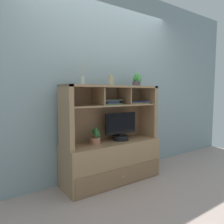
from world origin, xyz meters
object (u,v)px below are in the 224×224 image
Objects in this scene: potted_succulent at (137,80)px; ceramic_vase at (111,80)px; potted_orchid at (96,138)px; magazine_stack_centre at (137,102)px; magazine_stack_left at (109,102)px; tv_monitor at (121,129)px; media_console at (112,152)px; diffuser_bottle at (82,80)px.

potted_succulent is 0.46m from ceramic_vase.
potted_orchid is 0.84m from magazine_stack_centre.
magazine_stack_left is 2.55× the size of ceramic_vase.
magazine_stack_centre is at bearing -0.36° from tv_monitor.
media_console is 3.86× the size of magazine_stack_left.
tv_monitor is at bearing -0.66° from potted_orchid.
ceramic_vase is at bearing 5.61° from diffuser_bottle.
diffuser_bottle is 0.46m from ceramic_vase.
magazine_stack_left reaches higher than magazine_stack_centre.
magazine_stack_left is 0.48m from magazine_stack_centre.
magazine_stack_centre is at bearing -4.26° from ceramic_vase.
tv_monitor is 0.90m from diffuser_bottle.
diffuser_bottle is at bearing -173.60° from magazine_stack_left.
media_console reaches higher than potted_orchid.
media_console is 0.34m from tv_monitor.
ceramic_vase is (0.03, -0.00, 0.29)m from magazine_stack_left.
magazine_stack_left reaches higher than potted_orchid.
magazine_stack_left is 0.51m from diffuser_bottle.
magazine_stack_centre reaches higher than tv_monitor.
media_console is 0.70m from magazine_stack_left.
potted_orchid is 0.64× the size of magazine_stack_left.
media_console is 9.82× the size of ceramic_vase.
magazine_stack_centre reaches higher than potted_orchid.
media_console is at bearing -37.68° from magazine_stack_left.
magazine_stack_left is at bearing 175.67° from magazine_stack_centre.
potted_succulent is at bearing -1.81° from magazine_stack_left.
magazine_stack_left is at bearing 178.19° from potted_succulent.
diffuser_bottle is (-0.91, -0.01, 0.29)m from magazine_stack_centre.
magazine_stack_left is 0.58m from potted_succulent.
ceramic_vase is (0.00, 0.02, 0.99)m from media_console.
potted_orchid is at bearing -174.10° from ceramic_vase.
magazine_stack_left is 1.05× the size of magazine_stack_centre.
magazine_stack_left is at bearing 7.36° from potted_orchid.
tv_monitor is 0.43m from magazine_stack_left.
potted_succulent is (0.31, 0.02, 0.70)m from tv_monitor.
diffuser_bottle is 0.91m from potted_succulent.
diffuser_bottle is at bearing -174.39° from ceramic_vase.
potted_succulent reaches higher than potted_orchid.
media_console is 5.50× the size of diffuser_bottle.
tv_monitor is 2.19× the size of potted_orchid.
magazine_stack_centre is (0.71, -0.01, 0.44)m from potted_orchid.
potted_succulent is at bearing -1.58° from ceramic_vase.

